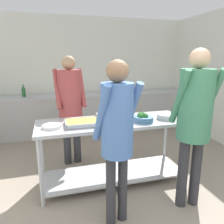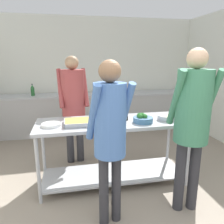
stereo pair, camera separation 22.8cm
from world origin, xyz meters
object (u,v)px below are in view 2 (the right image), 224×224
(sauce_pan, at_px, (167,117))
(serving_tray_vegetables, at_px, (81,122))
(serving_tray_roast, at_px, (112,116))
(guest_serving_right, at_px, (192,115))
(plate_stack, at_px, (51,125))
(cook_behind_counter, at_px, (73,99))
(broccoli_bowl, at_px, (143,119))
(water_bottle, at_px, (33,90))
(guest_serving_left, at_px, (110,127))

(sauce_pan, bearing_deg, serving_tray_vegetables, 178.34)
(serving_tray_roast, distance_m, guest_serving_right, 1.14)
(plate_stack, bearing_deg, cook_behind_counter, 69.68)
(cook_behind_counter, bearing_deg, guest_serving_right, -50.89)
(sauce_pan, bearing_deg, broccoli_bowl, -172.51)
(sauce_pan, bearing_deg, serving_tray_roast, 161.41)
(plate_stack, relative_size, sauce_pan, 0.61)
(broccoli_bowl, xyz_separation_m, guest_serving_right, (0.34, -0.59, 0.18))
(guest_serving_right, relative_size, water_bottle, 6.96)
(broccoli_bowl, height_order, water_bottle, water_bottle)
(serving_tray_vegetables, height_order, water_bottle, water_bottle)
(plate_stack, height_order, water_bottle, water_bottle)
(guest_serving_left, distance_m, cook_behind_counter, 1.54)
(guest_serving_left, height_order, cook_behind_counter, cook_behind_counter)
(broccoli_bowl, relative_size, sauce_pan, 0.65)
(serving_tray_vegetables, bearing_deg, serving_tray_roast, 25.37)
(water_bottle, bearing_deg, plate_stack, -77.06)
(broccoli_bowl, xyz_separation_m, sauce_pan, (0.36, 0.05, -0.01))
(cook_behind_counter, bearing_deg, sauce_pan, -34.24)
(plate_stack, xyz_separation_m, cook_behind_counter, (0.30, 0.81, 0.17))
(serving_tray_vegetables, height_order, guest_serving_left, guest_serving_left)
(serving_tray_vegetables, distance_m, cook_behind_counter, 0.82)
(broccoli_bowl, distance_m, guest_serving_right, 0.70)
(serving_tray_roast, distance_m, broccoli_bowl, 0.46)
(guest_serving_left, xyz_separation_m, water_bottle, (-1.14, 3.04, -0.04))
(plate_stack, xyz_separation_m, guest_serving_right, (1.49, -0.66, 0.21))
(plate_stack, height_order, guest_serving_left, guest_serving_left)
(plate_stack, bearing_deg, guest_serving_right, -23.81)
(plate_stack, xyz_separation_m, serving_tray_roast, (0.80, 0.22, 0.01))
(serving_tray_roast, bearing_deg, cook_behind_counter, 130.49)
(guest_serving_right, bearing_deg, cook_behind_counter, 129.11)
(guest_serving_left, distance_m, water_bottle, 3.25)
(serving_tray_roast, height_order, broccoli_bowl, broccoli_bowl)
(broccoli_bowl, xyz_separation_m, water_bottle, (-1.70, 2.41, 0.08))
(guest_serving_right, height_order, cook_behind_counter, guest_serving_right)
(broccoli_bowl, distance_m, water_bottle, 2.95)
(serving_tray_vegetables, distance_m, sauce_pan, 1.16)
(serving_tray_roast, xyz_separation_m, sauce_pan, (0.72, -0.24, 0.01))
(water_bottle, bearing_deg, serving_tray_roast, -57.73)
(guest_serving_right, bearing_deg, plate_stack, 156.19)
(serving_tray_vegetables, relative_size, serving_tray_roast, 1.08)
(serving_tray_roast, height_order, guest_serving_right, guest_serving_right)
(water_bottle, bearing_deg, broccoli_bowl, -54.92)
(broccoli_bowl, height_order, guest_serving_left, guest_serving_left)
(serving_tray_vegetables, bearing_deg, broccoli_bowl, -5.87)
(broccoli_bowl, bearing_deg, guest_serving_right, -60.27)
(serving_tray_vegetables, relative_size, broccoli_bowl, 1.64)
(sauce_pan, xyz_separation_m, guest_serving_left, (-0.92, -0.67, 0.13))
(serving_tray_roast, distance_m, guest_serving_left, 0.95)
(plate_stack, xyz_separation_m, serving_tray_vegetables, (0.36, 0.01, 0.01))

